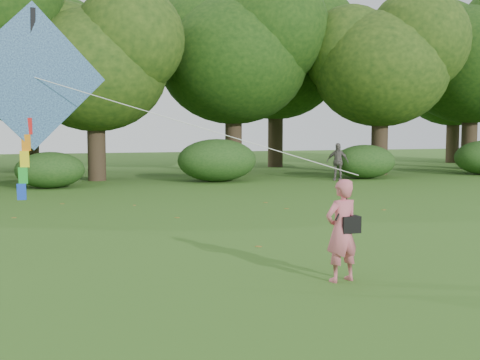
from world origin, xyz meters
name	(u,v)px	position (x,y,z in m)	size (l,w,h in m)	color
ground	(344,295)	(0.00, 0.00, 0.00)	(100.00, 100.00, 0.00)	#265114
man_kite_flyer	(342,230)	(0.31, 0.70, 0.80)	(0.58, 0.38, 1.59)	#C95F6D
bystander_right	(337,162)	(8.32, 16.84, 0.84)	(0.99, 0.41, 1.68)	#6A615E
crossbody_bag	(349,224)	(0.43, 0.67, 0.90)	(0.43, 0.20, 0.67)	black
flying_kite	(33,80)	(-4.16, 2.50, 3.12)	(5.87, 2.14, 3.10)	#2655A5
tree_line	(165,63)	(1.67, 22.88, 5.60)	(54.70, 15.30, 9.48)	#3A2D1E
shrub_band	(133,164)	(-0.72, 17.60, 0.86)	(39.15, 3.22, 1.88)	#264919
fallen_leaves	(211,221)	(-0.12, 7.03, 0.01)	(10.73, 12.45, 0.01)	brown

